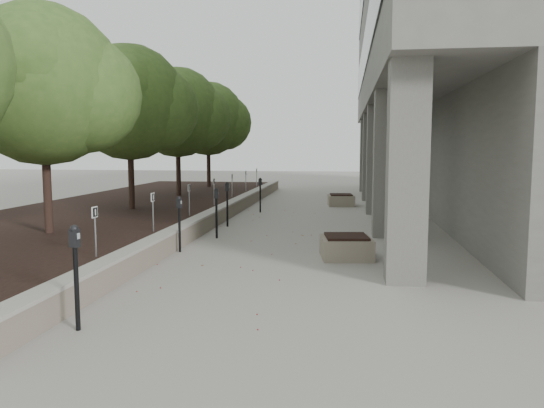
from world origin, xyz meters
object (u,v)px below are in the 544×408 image
Objects in this scene: crabapple_tree_2 at (44,119)px; parking_meter_4 at (227,204)px; crabapple_tree_5 at (208,134)px; parking_meter_5 at (260,195)px; parking_meter_2 at (179,224)px; parking_meter_3 at (216,213)px; crabapple_tree_4 at (178,131)px; crabapple_tree_3 at (130,127)px; planter_front at (346,247)px; parking_meter_1 at (76,278)px; planter_back at (341,200)px.

parking_meter_4 is (3.47, 4.14, -2.42)m from crabapple_tree_2.
crabapple_tree_5 reaches higher than parking_meter_5.
parking_meter_2 is (3.25, -14.92, -2.46)m from crabapple_tree_5.
parking_meter_3 is at bearing -78.67° from parking_meter_5.
parking_meter_3 is at bearing -86.98° from parking_meter_4.
crabapple_tree_4 reaches higher than parking_meter_2.
crabapple_tree_5 is 3.96× the size of parking_meter_3.
parking_meter_5 is (3.91, 7.80, -2.46)m from crabapple_tree_2.
parking_meter_3 is 5.77m from parking_meter_5.
planter_front is at bearing -35.28° from crabapple_tree_3.
crabapple_tree_5 is at bearing 132.32° from parking_meter_5.
parking_meter_2 is (-0.31, 5.35, -0.06)m from parking_meter_1.
planter_front is at bearing -0.42° from crabapple_tree_2.
crabapple_tree_5 reaches higher than parking_meter_3.
crabapple_tree_3 is 5.09× the size of planter_back.
crabapple_tree_4 reaches higher than parking_meter_1.
crabapple_tree_4 is 15.86m from parking_meter_1.
parking_meter_1 is at bearing -77.70° from parking_meter_5.
parking_meter_4 is (3.47, -5.86, -2.42)m from crabapple_tree_4.
parking_meter_4 is at bearing -13.94° from crabapple_tree_3.
parking_meter_2 is 1.99m from parking_meter_3.
parking_meter_5 is at bearing -138.05° from planter_back.
crabapple_tree_5 is at bearing 93.29° from parking_meter_3.
crabapple_tree_3 reaches higher than parking_meter_5.
planter_front is at bearing -54.61° from crabapple_tree_4.
crabapple_tree_2 is at bearing -102.77° from parking_meter_5.
parking_meter_2 is at bearing -95.05° from parking_meter_4.
crabapple_tree_5 is at bearing 115.30° from parking_meter_2.
crabapple_tree_5 is at bearing 105.83° from parking_meter_4.
parking_meter_4 is 7.25m from planter_back.
parking_meter_2 is 7.75m from parking_meter_5.
parking_meter_1 is 1.31× the size of planter_front.
crabapple_tree_2 is 10.00m from crabapple_tree_4.
crabapple_tree_2 reaches higher than parking_meter_4.
crabapple_tree_3 is 4.13× the size of parking_meter_2.
parking_meter_5 is (3.91, -2.20, -2.46)m from crabapple_tree_4.
parking_meter_4 reaches higher than planter_front.
crabapple_tree_3 is 4.32m from parking_meter_4.
crabapple_tree_3 is 3.96× the size of parking_meter_3.
planter_back is (-0.23, 10.55, -0.01)m from planter_front.
parking_meter_1 is 5.36m from parking_meter_2.
parking_meter_2 is 3.92m from planter_front.
parking_meter_3 is 9.08m from planter_back.
crabapple_tree_2 is at bearing -90.00° from crabapple_tree_3.
crabapple_tree_4 is 4.95× the size of planter_front.
crabapple_tree_3 is 5.30m from parking_meter_3.
crabapple_tree_5 is 11.66m from parking_meter_4.
parking_meter_4 is at bearing 82.48° from parking_meter_3.
crabapple_tree_4 is at bearing 118.74° from parking_meter_4.
parking_meter_3 is 1.04× the size of parking_meter_5.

